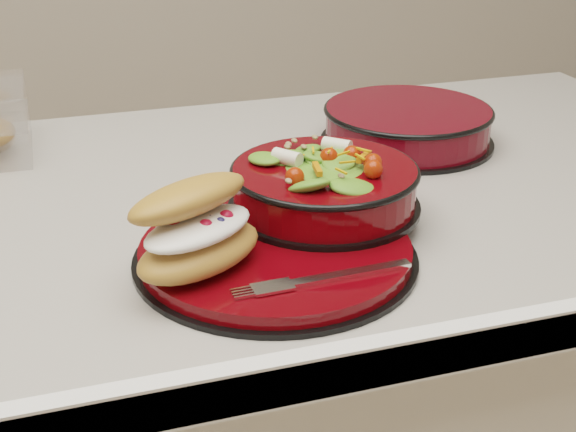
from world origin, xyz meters
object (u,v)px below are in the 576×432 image
object	(u,v)px
salad_bowl	(324,180)
croissant	(197,228)
fork	(327,277)
dinner_plate	(276,252)
extra_bowl	(407,124)

from	to	relation	value
salad_bowl	croissant	size ratio (longest dim) A/B	1.35
croissant	fork	size ratio (longest dim) A/B	1.00
salad_bowl	dinner_plate	bearing A→B (deg)	-138.06
dinner_plate	fork	bearing A→B (deg)	-73.78
dinner_plate	salad_bowl	world-z (taller)	salad_bowl
fork	dinner_plate	bearing A→B (deg)	13.87
croissant	fork	xyz separation A→B (m)	(0.11, -0.06, -0.04)
dinner_plate	croissant	xyz separation A→B (m)	(-0.09, -0.02, 0.05)
salad_bowl	fork	bearing A→B (deg)	-108.77
salad_bowl	croissant	xyz separation A→B (m)	(-0.16, -0.09, 0.01)
croissant	fork	world-z (taller)	croissant
salad_bowl	extra_bowl	distance (m)	0.30
dinner_plate	extra_bowl	bearing A→B (deg)	45.36
dinner_plate	fork	xyz separation A→B (m)	(0.02, -0.09, 0.01)
salad_bowl	fork	size ratio (longest dim) A/B	1.35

